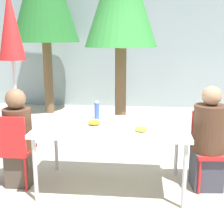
{
  "coord_description": "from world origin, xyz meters",
  "views": [
    {
      "loc": [
        0.33,
        -3.28,
        1.68
      ],
      "look_at": [
        0.0,
        0.0,
        0.89
      ],
      "focal_mm": 50.0,
      "sensor_mm": 36.0,
      "label": 1
    }
  ],
  "objects": [
    {
      "name": "plate_1",
      "position": [
        0.32,
        -0.24,
        0.76
      ],
      "size": [
        0.24,
        0.24,
        0.07
      ],
      "color": "white",
      "rests_on": "dining_table"
    },
    {
      "name": "bottle",
      "position": [
        -0.21,
        0.27,
        0.84
      ],
      "size": [
        0.06,
        0.06,
        0.21
      ],
      "color": "#334C8E",
      "rests_on": "dining_table"
    },
    {
      "name": "person_left",
      "position": [
        -1.07,
        -0.03,
        0.54
      ],
      "size": [
        0.31,
        0.31,
        1.13
      ],
      "rotation": [
        0.0,
        0.0,
        0.03
      ],
      "color": "#473D33",
      "rests_on": "ground"
    },
    {
      "name": "person_right",
      "position": [
        1.07,
        0.1,
        0.55
      ],
      "size": [
        0.35,
        0.35,
        1.18
      ],
      "rotation": [
        0.0,
        0.0,
        -3.05
      ],
      "color": "#383842",
      "rests_on": "ground"
    },
    {
      "name": "chair_left",
      "position": [
        -1.12,
        -0.11,
        0.5
      ],
      "size": [
        0.41,
        0.41,
        0.86
      ],
      "rotation": [
        0.0,
        0.0,
        0.03
      ],
      "color": "red",
      "rests_on": "ground"
    },
    {
      "name": "drinking_cup",
      "position": [
        -0.24,
        0.4,
        0.78
      ],
      "size": [
        0.07,
        0.07,
        0.09
      ],
      "color": "silver",
      "rests_on": "dining_table"
    },
    {
      "name": "building_facade",
      "position": [
        0.0,
        4.41,
        1.5
      ],
      "size": [
        10.0,
        0.2,
        3.0
      ],
      "color": "#89999E",
      "rests_on": "ground"
    },
    {
      "name": "dining_table",
      "position": [
        0.0,
        0.0,
        0.69
      ],
      "size": [
        1.64,
        0.91,
        0.74
      ],
      "color": "white",
      "rests_on": "ground"
    },
    {
      "name": "closed_umbrella",
      "position": [
        -1.4,
        0.75,
        1.72
      ],
      "size": [
        0.36,
        0.36,
        2.3
      ],
      "color": "#333333",
      "rests_on": "ground"
    },
    {
      "name": "plate_0",
      "position": [
        -0.19,
        -0.06,
        0.76
      ],
      "size": [
        0.25,
        0.25,
        0.07
      ],
      "color": "white",
      "rests_on": "dining_table"
    },
    {
      "name": "chair_right",
      "position": [
        1.11,
        0.18,
        0.5
      ],
      "size": [
        0.43,
        0.43,
        0.86
      ],
      "rotation": [
        0.0,
        0.0,
        -3.05
      ],
      "color": "red",
      "rests_on": "ground"
    },
    {
      "name": "ground_plane",
      "position": [
        0.0,
        0.0,
        0.0
      ],
      "size": [
        24.0,
        24.0,
        0.0
      ],
      "primitive_type": "plane",
      "color": "#B2A893"
    },
    {
      "name": "salad_bowl",
      "position": [
        -0.58,
        -0.19,
        0.77
      ],
      "size": [
        0.16,
        0.16,
        0.06
      ],
      "color": "white",
      "rests_on": "dining_table"
    }
  ]
}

